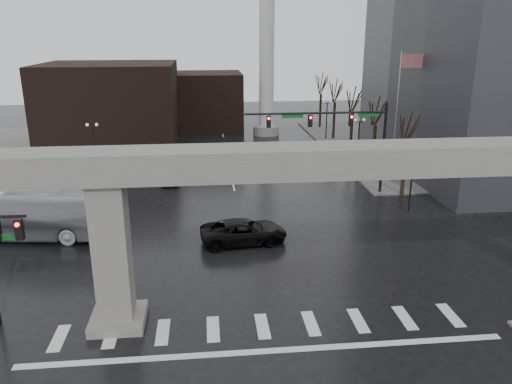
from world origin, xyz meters
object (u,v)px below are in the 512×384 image
pickup_truck (244,232)px  city_bus (24,211)px  far_car (169,176)px  signal_mast_arm (341,129)px

pickup_truck → city_bus: (-14.98, 2.71, 1.04)m
pickup_truck → city_bus: bearing=73.5°
far_car → city_bus: bearing=-135.0°
signal_mast_arm → far_car: 16.66m
city_bus → far_car: bearing=-27.8°
far_car → signal_mast_arm: bearing=-26.9°
pickup_truck → far_car: size_ratio=1.40×
signal_mast_arm → city_bus: bearing=-163.9°
pickup_truck → far_car: pickup_truck is taller
signal_mast_arm → far_car: bearing=161.2°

